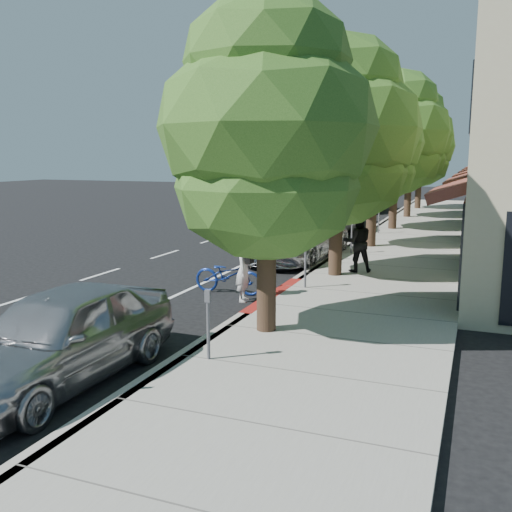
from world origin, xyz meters
The scene contains 18 objects.
ground centered at (0.00, 0.00, 0.00)m, with size 120.00×120.00×0.00m, color black.
sidewalk centered at (2.30, 8.00, 0.07)m, with size 4.60×56.00×0.15m, color gray.
curb centered at (0.00, 8.00, 0.07)m, with size 0.30×56.00×0.15m, color #9E998E.
curb_red_segment centered at (0.00, 1.00, 0.07)m, with size 0.32×4.00×0.15m, color maroon.
street_tree_0 centered at (0.90, -2.00, 4.17)m, with size 4.39×4.39×6.83m.
street_tree_1 centered at (0.90, 4.00, 4.37)m, with size 4.88×4.88×7.25m.
street_tree_2 centered at (0.90, 10.00, 4.11)m, with size 3.91×3.91×6.62m.
street_tree_3 centered at (0.90, 16.00, 4.75)m, with size 5.24×5.24×7.85m.
street_tree_4 centered at (0.90, 22.00, 4.77)m, with size 5.00×5.00×7.81m.
street_tree_5 centered at (0.90, 28.00, 4.26)m, with size 4.70×4.70×7.04m.
cyclist centered at (-0.67, 0.56, 0.82)m, with size 0.60×0.39×1.64m, color silver.
bicycle centered at (-1.37, 1.15, 0.52)m, with size 0.68×1.96×1.03m, color navy.
silver_suv centered at (-1.18, 6.61, 0.76)m, with size 2.51×5.45×1.51m, color silver.
dark_sedan centered at (-1.78, 12.90, 0.85)m, with size 1.79×5.13×1.69m, color #222528.
white_pickup centered at (-2.20, 16.91, 0.72)m, with size 2.03×4.99×1.45m, color white.
dark_suv_far centered at (-2.20, 26.03, 0.90)m, with size 2.12×5.26×1.79m, color black.
near_car_a centered at (-1.42, -5.50, 0.80)m, with size 1.90×4.73×1.61m, color #A1A1A6.
pedestrian centered at (1.43, 4.69, 1.07)m, with size 0.90×0.70×1.84m, color black.
Camera 1 is at (4.87, -12.70, 3.72)m, focal length 40.00 mm.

